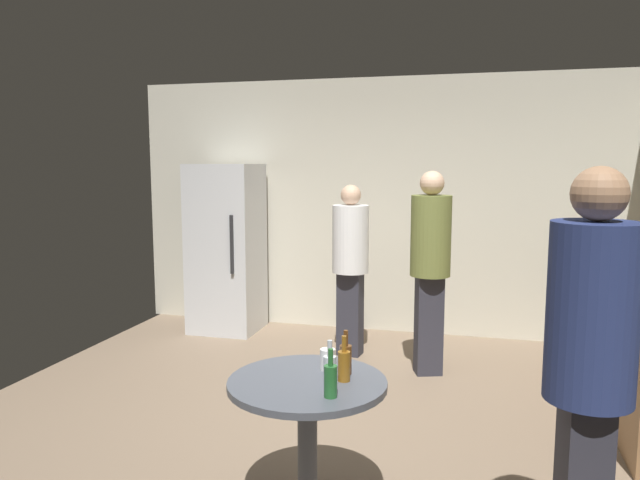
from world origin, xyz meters
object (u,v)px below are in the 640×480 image
Objects in this scene: foreground_table at (307,400)px; person_in_navy_shirt at (590,357)px; refrigerator at (226,248)px; person_in_olive_shirt at (430,256)px; beer_bottle_green at (331,380)px; person_in_white_shirt at (350,257)px; beer_bottle_amber at (344,365)px; wine_bottle_on_counter at (632,265)px; beer_bottle_brown at (346,358)px; beer_bottle_clear at (330,370)px; plastic_cup_white at (328,359)px.

foreground_table is 0.44× the size of person_in_navy_shirt.
refrigerator is 2.39m from person_in_olive_shirt.
person_in_olive_shirt is 0.97× the size of person_in_navy_shirt.
beer_bottle_green is 2.87m from person_in_white_shirt.
wine_bottle_on_counter is at bearing 51.90° from beer_bottle_amber.
foreground_table is 0.31m from beer_bottle_green.
refrigerator is 4.61m from person_in_navy_shirt.
beer_bottle_brown is 2.56m from person_in_white_shirt.
beer_bottle_clear is (0.13, -0.05, 0.19)m from foreground_table.
wine_bottle_on_counter reaches higher than beer_bottle_amber.
person_in_white_shirt is (-0.50, 2.51, 0.12)m from beer_bottle_brown.
beer_bottle_brown is at bearing -129.52° from wine_bottle_on_counter.
foreground_table is at bearing -20.39° from person_in_navy_shirt.
plastic_cup_white is at bearing 158.93° from beer_bottle_brown.
wine_bottle_on_counter is 3.10m from foreground_table.
beer_bottle_green is (1.97, -3.33, -0.08)m from refrigerator.
beer_bottle_brown is 2.09× the size of plastic_cup_white.
beer_bottle_brown reaches higher than foreground_table.
beer_bottle_brown is 0.13× the size of person_in_olive_shirt.
plastic_cup_white is (-1.93, -2.17, -0.23)m from wine_bottle_on_counter.
foreground_table is at bearing -130.30° from wine_bottle_on_counter.
plastic_cup_white is (-0.07, 0.23, -0.03)m from beer_bottle_clear.
beer_bottle_clear is (-1.86, -2.40, -0.20)m from wine_bottle_on_counter.
plastic_cup_white is at bearing -28.49° from person_in_olive_shirt.
plastic_cup_white is 0.07× the size of person_in_white_shirt.
refrigerator is 1.56m from person_in_white_shirt.
beer_bottle_amber is 1.14m from person_in_navy_shirt.
wine_bottle_on_counter is 2.76m from person_in_navy_shirt.
beer_bottle_brown is (-0.01, 0.10, 0.00)m from beer_bottle_amber.
person_in_white_shirt is at bearing -68.27° from person_in_navy_shirt.
plastic_cup_white is (1.87, -2.97, -0.11)m from refrigerator.
person_in_white_shirt is at bearing 101.21° from beer_bottle_amber.
wine_bottle_on_counter is 2.87m from beer_bottle_brown.
foreground_table is 0.50× the size of person_in_white_shirt.
person_in_navy_shirt reaches higher than plastic_cup_white.
person_in_navy_shirt is (1.07, -0.45, 0.24)m from beer_bottle_brown.
foreground_table is at bearing -168.36° from beer_bottle_amber.
beer_bottle_green is at bearing -74.56° from beer_bottle_clear.
plastic_cup_white is (-0.11, 0.04, -0.03)m from beer_bottle_brown.
beer_bottle_green is (-0.00, -0.32, 0.00)m from beer_bottle_brown.
person_in_olive_shirt reaches higher than beer_bottle_amber.
beer_bottle_amber and beer_bottle_green have the same top height.
beer_bottle_clear is 0.13× the size of person_in_olive_shirt.
beer_bottle_brown and beer_bottle_green have the same top height.
wine_bottle_on_counter is 1.35× the size of beer_bottle_green.
person_in_navy_shirt reaches higher than beer_bottle_amber.
beer_bottle_green is at bearing -90.37° from beer_bottle_brown.
beer_bottle_green is 2.51m from person_in_olive_shirt.
refrigerator reaches higher than plastic_cup_white.
person_in_olive_shirt is (-1.56, -0.04, 0.01)m from wine_bottle_on_counter.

